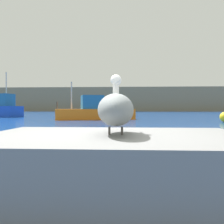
% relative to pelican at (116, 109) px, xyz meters
% --- Properties ---
extents(ground_plane, '(260.00, 260.00, 0.00)m').
position_rel_pelican_xyz_m(ground_plane, '(-0.19, 0.26, -1.10)').
color(ground_plane, navy).
extents(hillside_backdrop, '(140.00, 11.92, 7.35)m').
position_rel_pelican_xyz_m(hillside_backdrop, '(-0.19, 70.94, 2.58)').
color(hillside_backdrop, '#7F755B').
rests_on(hillside_backdrop, ground).
extents(pier_dock, '(3.57, 2.21, 0.76)m').
position_rel_pelican_xyz_m(pier_dock, '(0.00, -0.01, -0.72)').
color(pier_dock, slate).
rests_on(pier_dock, ground).
extents(pelican, '(0.51, 1.32, 0.85)m').
position_rel_pelican_xyz_m(pelican, '(0.00, 0.00, 0.00)').
color(pelican, slate).
rests_on(pelican, pier_dock).
extents(fishing_boat_orange, '(7.79, 4.42, 3.56)m').
position_rel_pelican_xyz_m(fishing_boat_orange, '(-2.82, 18.70, -0.34)').
color(fishing_boat_orange, orange).
rests_on(fishing_boat_orange, ground).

